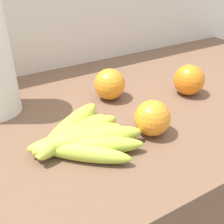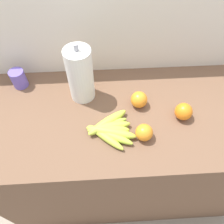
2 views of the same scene
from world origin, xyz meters
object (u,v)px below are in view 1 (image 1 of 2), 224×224
Objects in this scene: orange_back_right at (152,118)px; orange_back_left at (189,80)px; orange_front at (110,84)px; banana_bunch at (79,138)px.

orange_back_left reaches higher than orange_back_right.
orange_front is at bearing 156.87° from orange_back_left.
banana_bunch is 0.21m from orange_front.
banana_bunch is 0.34m from orange_back_left.
orange_back_left is at bearing 10.36° from banana_bunch.
orange_back_left is (0.19, 0.10, 0.00)m from orange_back_right.
orange_front and orange_back_left have the same top height.
orange_front is (0.15, 0.14, 0.02)m from banana_bunch.
banana_bunch is 0.15m from orange_back_right.
orange_back_right is at bearing -13.20° from banana_bunch.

